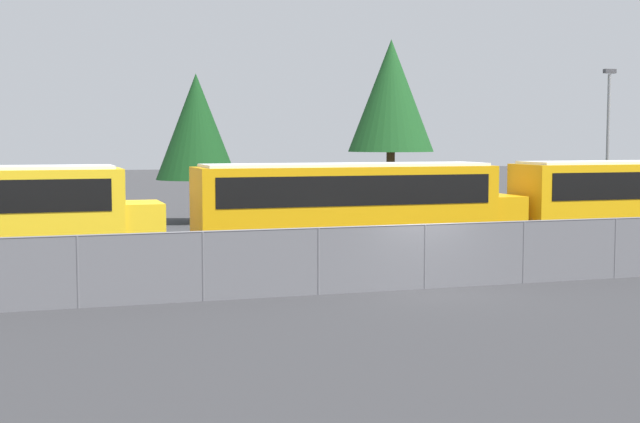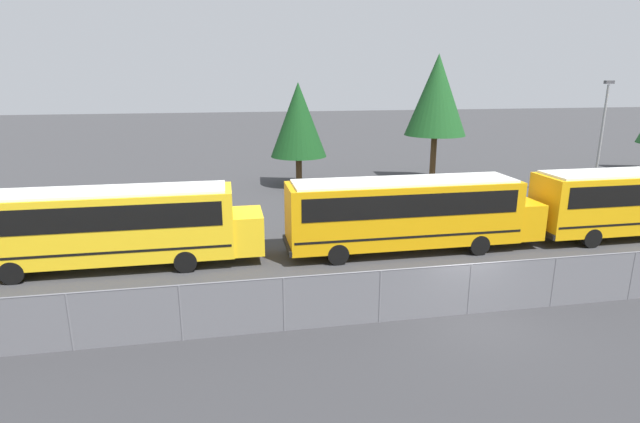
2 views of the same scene
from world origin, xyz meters
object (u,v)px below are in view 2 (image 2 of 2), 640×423
Objects in this scene: light_pole at (601,135)px; tree_1 at (298,120)px; school_bus_1 at (110,223)px; school_bus_2 at (409,210)px; tree_2 at (437,95)px.

light_pole is 19.84m from tree_1.
tree_1 is (9.89, 14.50, 2.78)m from school_bus_1.
tree_2 is (7.36, 14.56, 4.41)m from school_bus_2.
light_pole reaches higher than school_bus_1.
tree_1 is (-2.79, 14.82, 2.78)m from school_bus_2.
tree_1 is 10.29m from tree_2.
tree_1 is at bearing 178.55° from tree_2.
school_bus_1 is at bearing -144.62° from tree_2.
light_pole is 11.04m from tree_2.
light_pole reaches higher than school_bus_2.
tree_1 is at bearing 55.69° from school_bus_1.
school_bus_1 is 12.69m from school_bus_2.
tree_1 is (-18.50, 7.13, 0.62)m from light_pole.
school_bus_1 is at bearing -124.31° from tree_1.
tree_2 is at bearing -1.45° from tree_1.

